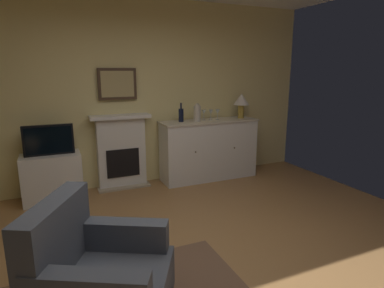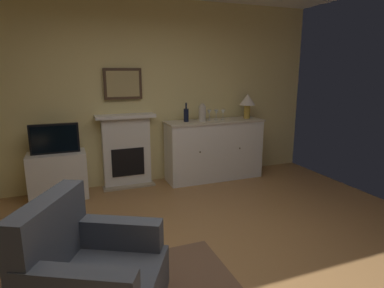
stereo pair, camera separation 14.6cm
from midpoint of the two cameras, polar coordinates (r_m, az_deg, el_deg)
name	(u,v)px [view 1 (the left image)]	position (r m, az deg, el deg)	size (l,w,h in m)	color
ground_plane	(203,275)	(3.12, 0.49, -22.06)	(5.94, 5.16, 0.10)	#9E7042
wall_rear	(130,94)	(5.00, -11.69, 8.57)	(5.94, 0.06, 2.76)	#EAD68C
fireplace_unit	(121,151)	(4.97, -13.13, -1.27)	(0.87, 0.30, 1.10)	white
framed_picture	(117,84)	(4.88, -13.83, 10.21)	(0.55, 0.04, 0.45)	#473323
sideboard_cabinet	(209,149)	(5.24, 2.16, -0.97)	(1.57, 0.49, 0.96)	white
table_lamp	(241,101)	(5.39, 7.89, 7.48)	(0.26, 0.26, 0.40)	#B79338
wine_bottle	(181,115)	(4.98, -2.78, 5.15)	(0.08, 0.08, 0.29)	black
wine_glass_left	(204,113)	(5.12, 1.30, 5.54)	(0.07, 0.07, 0.16)	silver
wine_glass_center	(211,112)	(5.15, 2.51, 5.57)	(0.07, 0.07, 0.16)	silver
wine_glass_right	(218,112)	(5.18, 3.70, 5.60)	(0.07, 0.07, 0.16)	silver
vase_decorative	(197,113)	(4.99, 0.07, 5.55)	(0.11, 0.11, 0.28)	beige
tv_cabinet	(52,177)	(4.80, -24.14, -5.40)	(0.75, 0.42, 0.64)	white
tv_set	(49,140)	(4.65, -24.73, 0.63)	(0.62, 0.07, 0.40)	black
armchair	(98,278)	(2.44, -18.03, -21.53)	(1.07, 1.05, 0.92)	#474C56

